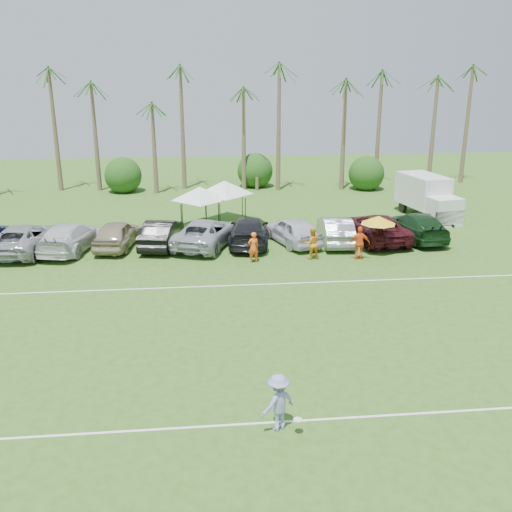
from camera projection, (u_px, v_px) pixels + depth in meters
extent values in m
plane|color=#335C1B|center=(184.00, 471.00, 15.61)|extent=(120.00, 120.00, 0.00)
cube|color=white|center=(185.00, 428.00, 17.50)|extent=(80.00, 0.10, 0.01)
cube|color=white|center=(189.00, 287.00, 28.85)|extent=(80.00, 0.10, 0.01)
cone|color=brown|center=(48.00, 137.00, 48.82)|extent=(0.44, 0.44, 10.00)
cone|color=brown|center=(96.00, 131.00, 49.06)|extent=(0.44, 0.44, 11.00)
cone|color=brown|center=(144.00, 148.00, 49.91)|extent=(0.44, 0.44, 8.00)
cone|color=brown|center=(189.00, 141.00, 50.15)|extent=(0.44, 0.44, 9.00)
cone|color=brown|center=(235.00, 135.00, 50.38)|extent=(0.44, 0.44, 10.00)
cone|color=brown|center=(279.00, 129.00, 50.61)|extent=(0.44, 0.44, 11.00)
cone|color=brown|center=(334.00, 145.00, 51.57)|extent=(0.44, 0.44, 8.00)
cone|color=brown|center=(388.00, 139.00, 51.90)|extent=(0.44, 0.44, 9.00)
cone|color=brown|center=(441.00, 133.00, 52.23)|extent=(0.44, 0.44, 10.00)
cone|color=brown|center=(483.00, 127.00, 52.46)|extent=(0.44, 0.44, 11.00)
cylinder|color=brown|center=(124.00, 183.00, 51.69)|extent=(0.30, 0.30, 1.40)
sphere|color=#184212|center=(124.00, 171.00, 51.35)|extent=(4.00, 4.00, 4.00)
cylinder|color=brown|center=(256.00, 181.00, 52.86)|extent=(0.30, 0.30, 1.40)
sphere|color=#184212|center=(256.00, 169.00, 52.51)|extent=(4.00, 4.00, 4.00)
cylinder|color=brown|center=(361.00, 179.00, 53.83)|extent=(0.30, 0.30, 1.40)
sphere|color=#184212|center=(362.00, 167.00, 53.49)|extent=(4.00, 4.00, 4.00)
imported|color=#FF5D1C|center=(253.00, 247.00, 32.37)|extent=(0.74, 0.59, 1.77)
imported|color=orange|center=(312.00, 243.00, 32.93)|extent=(0.96, 0.78, 1.86)
imported|color=#FF5C1C|center=(360.00, 243.00, 32.80)|extent=(1.19, 0.60, 1.96)
cube|color=silver|center=(423.00, 190.00, 42.68)|extent=(3.02, 4.59, 2.31)
cube|color=silver|center=(444.00, 211.00, 40.27)|extent=(2.38, 2.01, 1.94)
cube|color=black|center=(450.00, 217.00, 39.72)|extent=(2.14, 0.65, 0.92)
cube|color=#E5590C|center=(436.00, 195.00, 43.11)|extent=(0.28, 1.46, 0.83)
cylinder|color=black|center=(431.00, 219.00, 40.37)|extent=(0.42, 0.87, 0.83)
cylinder|color=black|center=(453.00, 217.00, 40.85)|extent=(0.42, 0.87, 0.83)
cylinder|color=black|center=(403.00, 207.00, 43.91)|extent=(0.42, 0.87, 0.83)
cylinder|color=black|center=(424.00, 206.00, 44.39)|extent=(0.42, 0.87, 0.83)
cylinder|color=black|center=(181.00, 218.00, 38.47)|extent=(0.06, 0.06, 1.88)
cylinder|color=black|center=(220.00, 217.00, 38.73)|extent=(0.06, 0.06, 1.88)
cylinder|color=black|center=(182.00, 209.00, 40.95)|extent=(0.06, 0.06, 1.88)
cylinder|color=black|center=(218.00, 208.00, 41.20)|extent=(0.06, 0.06, 1.88)
pyramid|color=white|center=(200.00, 187.00, 39.25)|extent=(4.05, 4.05, 0.94)
cylinder|color=black|center=(206.00, 212.00, 39.86)|extent=(0.06, 0.06, 1.97)
cylinder|color=black|center=(245.00, 212.00, 40.12)|extent=(0.06, 0.06, 1.97)
cylinder|color=black|center=(206.00, 204.00, 42.45)|extent=(0.06, 0.06, 1.97)
cylinder|color=black|center=(242.00, 203.00, 42.72)|extent=(0.06, 0.06, 1.97)
pyramid|color=white|center=(224.00, 181.00, 40.68)|extent=(4.24, 4.24, 0.98)
cylinder|color=black|center=(377.00, 237.00, 33.75)|extent=(0.05, 0.05, 2.10)
cone|color=yellow|center=(378.00, 220.00, 33.42)|extent=(2.10, 2.10, 0.48)
imported|color=#8C8EC7|center=(278.00, 402.00, 17.20)|extent=(1.37, 1.19, 1.84)
cylinder|color=white|center=(298.00, 420.00, 17.05)|extent=(0.27, 0.27, 0.03)
imported|color=#9A9EA2|center=(24.00, 238.00, 34.17)|extent=(3.27, 6.34, 1.71)
imported|color=silver|center=(70.00, 237.00, 34.48)|extent=(3.53, 6.26, 1.71)
imported|color=tan|center=(117.00, 234.00, 35.05)|extent=(2.74, 5.26, 1.71)
imported|color=black|center=(162.00, 233.00, 35.25)|extent=(2.69, 5.43, 1.71)
imported|color=#A5A9AF|center=(206.00, 233.00, 35.35)|extent=(4.79, 6.76, 1.71)
imported|color=black|center=(249.00, 231.00, 35.81)|extent=(3.13, 6.15, 1.71)
imported|color=silver|center=(293.00, 231.00, 35.83)|extent=(3.48, 5.40, 1.71)
imported|color=gray|center=(335.00, 230.00, 35.99)|extent=(2.21, 5.32, 1.71)
imported|color=#49111A|center=(376.00, 228.00, 36.50)|extent=(3.26, 6.34, 1.71)
imported|color=#153617|center=(417.00, 226.00, 36.87)|extent=(2.80, 6.05, 1.71)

